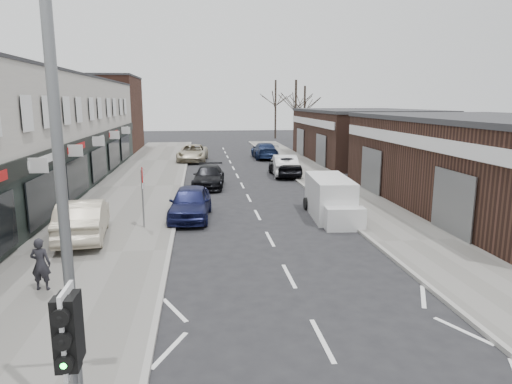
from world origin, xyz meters
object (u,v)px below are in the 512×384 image
object	(u,v)px
traffic_light	(70,349)
parked_car_left_c	(193,153)
parked_car_left_a	(190,203)
parked_car_right_a	(284,165)
sedan_on_pavement	(83,219)
parked_car_right_b	(285,165)
warning_sign	(143,180)
parked_car_left_b	(209,177)
parked_car_right_c	(264,150)
street_lamp	(72,162)
white_van	(330,199)
pedestrian	(41,264)

from	to	relation	value
traffic_light	parked_car_left_c	distance (m)	36.86
parked_car_left_a	parked_car_right_a	distance (m)	13.76
sedan_on_pavement	parked_car_right_b	distance (m)	18.38
warning_sign	parked_car_right_a	world-z (taller)	warning_sign
parked_car_left_a	parked_car_right_a	world-z (taller)	parked_car_right_a
parked_car_left_b	sedan_on_pavement	bearing A→B (deg)	-110.20
parked_car_right_a	parked_car_right_b	world-z (taller)	parked_car_right_b
parked_car_right_b	parked_car_right_c	world-z (taller)	parked_car_right_b
street_lamp	white_van	size ratio (longest dim) A/B	1.59
warning_sign	parked_car_right_c	world-z (taller)	warning_sign
sedan_on_pavement	parked_car_right_c	distance (m)	27.77
warning_sign	white_van	xyz separation A→B (m)	(8.56, 1.15, -1.30)
street_lamp	sedan_on_pavement	size ratio (longest dim) A/B	1.67
pedestrian	parked_car_left_b	world-z (taller)	pedestrian
sedan_on_pavement	traffic_light	bearing A→B (deg)	96.45
parked_car_left_c	parked_car_right_b	xyz separation A→B (m)	(6.90, -9.30, 0.04)
street_lamp	pedestrian	world-z (taller)	street_lamp
white_van	parked_car_left_b	size ratio (longest dim) A/B	1.07
street_lamp	parked_car_right_a	distance (m)	27.98
warning_sign	pedestrian	world-z (taller)	warning_sign
white_van	parked_car_right_a	world-z (taller)	white_van
sedan_on_pavement	parked_car_left_c	bearing A→B (deg)	-106.13
traffic_light	parked_car_left_b	xyz separation A→B (m)	(2.20, 23.72, -1.73)
parked_car_right_b	parked_car_right_c	distance (m)	10.74
street_lamp	sedan_on_pavement	distance (m)	12.39
traffic_light	parked_car_left_b	size ratio (longest dim) A/B	0.66
parked_car_left_c	street_lamp	bearing A→B (deg)	-87.28
traffic_light	warning_sign	xyz separation A→B (m)	(-0.76, 14.02, -0.21)
parked_car_right_a	parked_car_right_c	world-z (taller)	parked_car_right_a
white_van	parked_car_right_c	bearing A→B (deg)	94.03
parked_car_left_b	parked_car_right_c	xyz separation A→B (m)	(5.70, 14.52, 0.09)
street_lamp	parked_car_right_c	size ratio (longest dim) A/B	1.51
parked_car_left_a	parked_car_right_a	bearing A→B (deg)	65.45
traffic_light	warning_sign	world-z (taller)	traffic_light
warning_sign	pedestrian	size ratio (longest dim) A/B	1.75
street_lamp	white_van	xyz separation A→B (m)	(7.93, 13.95, -3.72)
street_lamp	pedestrian	size ratio (longest dim) A/B	5.18
traffic_light	parked_car_right_b	xyz separation A→B (m)	(7.90, 27.51, -1.60)
parked_car_right_a	parked_car_left_a	bearing A→B (deg)	65.12
traffic_light	pedestrian	size ratio (longest dim) A/B	2.01
parked_car_left_a	parked_car_right_c	distance (m)	23.50
traffic_light	parked_car_left_b	world-z (taller)	traffic_light
street_lamp	sedan_on_pavement	bearing A→B (deg)	103.97
warning_sign	parked_car_right_c	xyz separation A→B (m)	(8.66, 24.23, -1.43)
white_van	parked_car_right_c	xyz separation A→B (m)	(0.10, 23.08, -0.13)
street_lamp	parked_car_left_c	size ratio (longest dim) A/B	1.44
parked_car_right_b	white_van	bearing A→B (deg)	89.36
sedan_on_pavement	parked_car_left_a	xyz separation A→B (m)	(4.15, 3.04, -0.14)
white_van	pedestrian	size ratio (longest dim) A/B	3.25
parked_car_left_b	warning_sign	bearing A→B (deg)	-102.00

